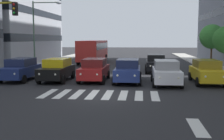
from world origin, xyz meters
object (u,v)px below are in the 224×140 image
Objects in this scene: car_1 at (166,72)px; street_lamp_right at (38,27)px; car_2 at (128,70)px; street_tree_2 at (212,37)px; car_3 at (94,70)px; car_5 at (21,69)px; car_row2_0 at (156,63)px; bus_behind_traffic at (93,49)px; car_4 at (57,69)px; car_0 at (207,71)px.

street_lamp_right reaches higher than car_1.
car_2 is 14.75m from street_tree_2.
car_1 is 5.45m from car_3.
car_row2_0 is at bearing -148.39° from car_5.
car_3 is at bearing -11.76° from car_1.
car_1 is at bearing 115.84° from bus_behind_traffic.
car_5 is at bearing 79.76° from bus_behind_traffic.
car_4 is (8.20, -0.82, 0.00)m from car_1.
street_lamp_right is at bearing 7.44° from street_tree_2.
street_lamp_right is (12.68, -2.40, 3.68)m from car_row2_0.
car_3 is 1.00× the size of car_row2_0.
car_5 is 1.00× the size of car_row2_0.
car_3 is 1.00× the size of car_4.
car_0 is 3.09m from car_1.
street_lamp_right is (16.02, -8.99, 3.68)m from car_0.
car_1 is 1.00× the size of car_3.
bus_behind_traffic is 9.04m from street_lamp_right.
bus_behind_traffic is at bearing -79.73° from car_3.
car_2 is at bearing 70.37° from car_row2_0.
car_1 is 7.41m from car_row2_0.
car_0 is 1.00× the size of car_4.
car_row2_0 is (3.35, -6.58, 0.00)m from car_0.
car_0 is 12.17m from street_tree_2.
bus_behind_traffic reaches higher than car_4.
car_2 is 8.38m from car_5.
car_4 is (2.87, 0.29, 0.00)m from car_3.
street_tree_2 is (-6.43, -4.89, 2.59)m from car_row2_0.
car_2 is at bearing 108.63° from bus_behind_traffic.
car_2 is 14.20m from street_lamp_right.
car_2 is (5.72, 0.07, 0.00)m from car_0.
car_1 and car_3 have the same top height.
car_row2_0 is (-10.75, -6.62, 0.00)m from car_5.
car_3 is 2.88m from car_4.
street_lamp_right reaches higher than car_4.
car_5 is (2.92, 0.04, 0.00)m from car_4.
bus_behind_traffic is 15.09m from street_tree_2.
car_5 is at bearing -0.25° from car_2.
car_5 is (11.12, -0.78, 0.00)m from car_1.
car_2 is 17.12m from bus_behind_traffic.
street_tree_2 is at bearing -105.02° from car_0.
car_1 is at bearing 63.77° from street_tree_2.
street_lamp_right reaches higher than bus_behind_traffic.
car_0 is 0.42× the size of bus_behind_traffic.
car_0 is 5.72m from car_2.
car_4 and car_row2_0 have the same top height.
car_3 is 8.01m from car_row2_0.
car_2 is (2.75, -0.74, 0.00)m from car_1.
car_5 is (5.79, 0.33, 0.00)m from car_3.
street_tree_2 reaches higher than car_3.
car_3 is (5.34, -1.11, 0.00)m from car_1.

